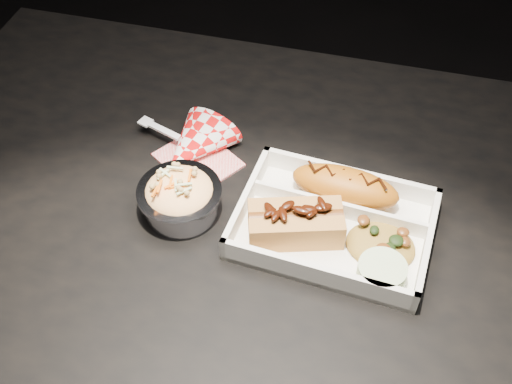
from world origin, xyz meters
TOP-DOWN VIEW (x-y plane):
  - dining_table at (0.00, 0.00)m, footprint 1.20×0.80m
  - food_tray at (0.07, 0.01)m, footprint 0.26×0.20m
  - fried_pastry at (0.07, 0.07)m, footprint 0.15×0.07m
  - hotdog at (0.02, -0.01)m, footprint 0.13×0.09m
  - fried_rice_mound at (0.13, -0.00)m, footprint 0.10×0.08m
  - cupcake_liner at (0.14, -0.06)m, footprint 0.06×0.06m
  - foil_coleslaw_cup at (-0.14, -0.00)m, footprint 0.11×0.11m
  - napkin_fork at (-0.16, 0.10)m, footprint 0.18×0.15m

SIDE VIEW (x-z plane):
  - dining_table at x=0.00m, z-range 0.28..1.03m
  - food_tray at x=0.07m, z-range 0.74..0.78m
  - napkin_fork at x=-0.16m, z-range 0.72..0.82m
  - cupcake_liner at x=0.14m, z-range 0.76..0.79m
  - fried_rice_mound at x=0.13m, z-range 0.76..0.79m
  - foil_coleslaw_cup at x=-0.14m, z-range 0.75..0.82m
  - fried_pastry at x=0.07m, z-range 0.76..0.81m
  - hotdog at x=0.02m, z-range 0.75..0.81m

